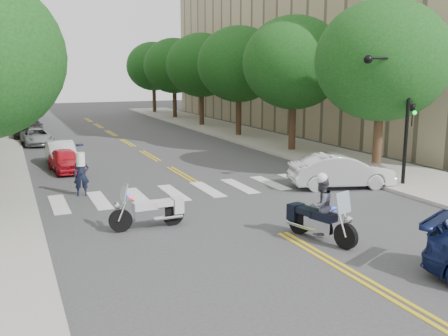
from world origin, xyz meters
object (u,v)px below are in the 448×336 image
motorcycle_police (319,210)px  officer_standing (81,175)px  convertible (341,171)px  motorcycle_parked (154,211)px

motorcycle_police → officer_standing: motorcycle_police is taller
officer_standing → convertible: size_ratio=0.38×
motorcycle_police → convertible: size_ratio=0.56×
motorcycle_parked → convertible: 9.44m
motorcycle_parked → motorcycle_police: bearing=-128.8°
officer_standing → convertible: (10.73, -3.09, -0.12)m
motorcycle_police → officer_standing: size_ratio=1.46×
motorcycle_parked → officer_standing: officer_standing is taller
motorcycle_police → motorcycle_parked: 5.37m
motorcycle_parked → officer_standing: 5.57m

